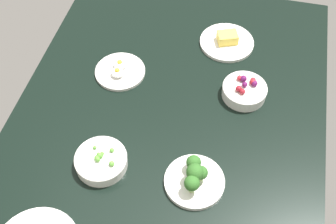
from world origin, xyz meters
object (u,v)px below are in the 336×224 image
object	(u,v)px
bowl_peas	(101,161)
bowl_berries	(244,90)
plate_cheese	(227,41)
plate_eggs	(120,71)
plate_broccoli	(195,178)

from	to	relation	value
bowl_peas	bowl_berries	size ratio (longest dim) A/B	1.05
plate_cheese	bowl_berries	distance (cm)	24.29
plate_eggs	plate_broccoli	bearing A→B (deg)	-137.39
bowl_peas	bowl_berries	world-z (taller)	bowl_berries
bowl_peas	bowl_berries	xyz separation A→B (cm)	(35.49, -36.97, 0.20)
plate_cheese	plate_broccoli	world-z (taller)	plate_broccoli
bowl_peas	plate_broccoli	xyz separation A→B (cm)	(0.29, -27.31, 0.51)
plate_cheese	plate_broccoli	distance (cm)	57.80
plate_cheese	bowl_berries	bearing A→B (deg)	-158.50
bowl_peas	plate_eggs	world-z (taller)	bowl_peas
bowl_peas	plate_cheese	bearing A→B (deg)	-25.81
plate_cheese	plate_eggs	size ratio (longest dim) A/B	1.14
plate_eggs	bowl_berries	distance (cm)	42.32
bowl_berries	plate_broccoli	size ratio (longest dim) A/B	0.85
bowl_peas	plate_broccoli	distance (cm)	27.32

